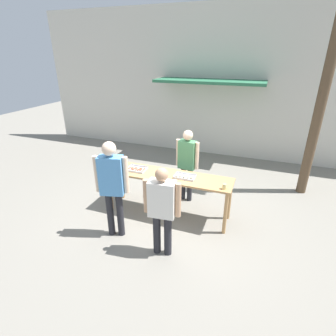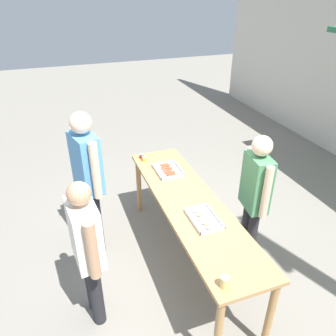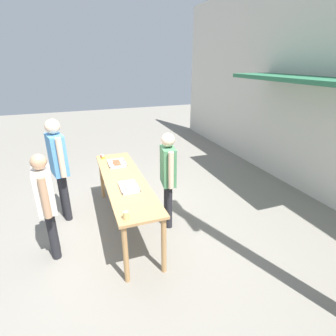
# 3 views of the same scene
# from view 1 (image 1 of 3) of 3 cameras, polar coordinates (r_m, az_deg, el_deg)

# --- Properties ---
(ground_plane) EXTENTS (24.00, 24.00, 0.00)m
(ground_plane) POSITION_cam_1_polar(r_m,az_deg,el_deg) (5.74, -0.00, -9.79)
(ground_plane) COLOR gray
(building_facade_back) EXTENTS (12.00, 1.11, 4.50)m
(building_facade_back) POSITION_cam_1_polar(r_m,az_deg,el_deg) (8.66, 9.69, 17.47)
(building_facade_back) COLOR beige
(building_facade_back) RESTS_ON ground
(serving_table) EXTENTS (2.60, 0.65, 0.92)m
(serving_table) POSITION_cam_1_polar(r_m,az_deg,el_deg) (5.33, -0.00, -2.59)
(serving_table) COLOR tan
(serving_table) RESTS_ON ground
(food_tray_sausages) EXTENTS (0.40, 0.31, 0.04)m
(food_tray_sausages) POSITION_cam_1_polar(r_m,az_deg,el_deg) (5.54, -6.80, -0.26)
(food_tray_sausages) COLOR silver
(food_tray_sausages) RESTS_ON serving_table
(food_tray_buns) EXTENTS (0.41, 0.27, 0.06)m
(food_tray_buns) POSITION_cam_1_polar(r_m,az_deg,el_deg) (5.18, 3.64, -1.85)
(food_tray_buns) COLOR silver
(food_tray_buns) RESTS_ON serving_table
(condiment_jar_mustard) EXTENTS (0.06, 0.06, 0.06)m
(condiment_jar_mustard) POSITION_cam_1_polar(r_m,az_deg,el_deg) (5.59, -12.10, -0.24)
(condiment_jar_mustard) COLOR #B22319
(condiment_jar_mustard) RESTS_ON serving_table
(condiment_jar_ketchup) EXTENTS (0.06, 0.06, 0.06)m
(condiment_jar_ketchup) POSITION_cam_1_polar(r_m,az_deg,el_deg) (5.55, -11.30, -0.34)
(condiment_jar_ketchup) COLOR gold
(condiment_jar_ketchup) RESTS_ON serving_table
(beer_cup) EXTENTS (0.07, 0.07, 0.10)m
(beer_cup) POSITION_cam_1_polar(r_m,az_deg,el_deg) (4.84, 12.19, -3.96)
(beer_cup) COLOR #DBC67A
(beer_cup) RESTS_ON serving_table
(person_server_behind_table) EXTENTS (0.53, 0.25, 1.68)m
(person_server_behind_table) POSITION_cam_1_polar(r_m,az_deg,el_deg) (5.80, 4.19, 1.86)
(person_server_behind_table) COLOR #232328
(person_server_behind_table) RESTS_ON ground
(person_customer_holding_hotdog) EXTENTS (0.59, 0.33, 1.85)m
(person_customer_holding_hotdog) POSITION_cam_1_polar(r_m,az_deg,el_deg) (4.67, -12.08, -2.98)
(person_customer_holding_hotdog) COLOR #232328
(person_customer_holding_hotdog) RESTS_ON ground
(person_customer_with_cup) EXTENTS (0.61, 0.28, 1.60)m
(person_customer_with_cup) POSITION_cam_1_polar(r_m,az_deg,el_deg) (4.21, -1.31, -8.20)
(person_customer_with_cup) COLOR #232328
(person_customer_with_cup) RESTS_ON ground
(utility_pole) EXTENTS (1.10, 0.22, 6.04)m
(utility_pole) POSITION_cam_1_polar(r_m,az_deg,el_deg) (6.63, 32.10, 19.86)
(utility_pole) COLOR brown
(utility_pole) RESTS_ON ground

